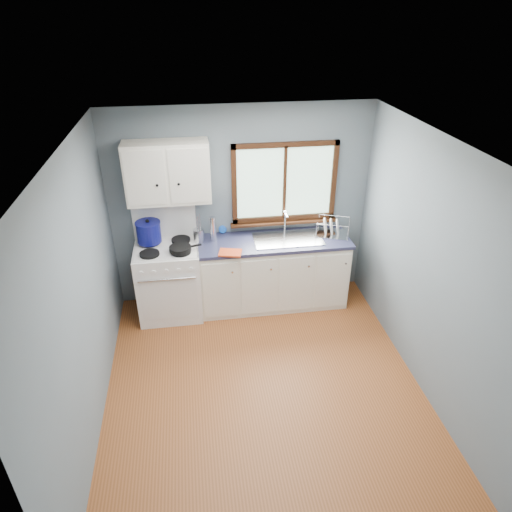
{
  "coord_description": "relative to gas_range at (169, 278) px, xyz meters",
  "views": [
    {
      "loc": [
        -0.59,
        -3.4,
        3.51
      ],
      "look_at": [
        0.05,
        0.9,
        1.05
      ],
      "focal_mm": 32.0,
      "sensor_mm": 36.0,
      "label": 1
    }
  ],
  "objects": [
    {
      "name": "wall_front",
      "position": [
        0.95,
        -3.28,
        0.76
      ],
      "size": [
        3.2,
        0.02,
        2.5
      ],
      "primitive_type": "cube",
      "color": "slate",
      "rests_on": "ground"
    },
    {
      "name": "countertop",
      "position": [
        1.31,
        0.02,
        0.41
      ],
      "size": [
        1.89,
        0.64,
        0.04
      ],
      "primitive_type": "cube",
      "color": "#21233E",
      "rests_on": "base_cabinets"
    },
    {
      "name": "upper_cabinets",
      "position": [
        0.1,
        0.15,
        1.31
      ],
      "size": [
        0.95,
        0.35,
        0.7
      ],
      "color": "white",
      "rests_on": "wall_back"
    },
    {
      "name": "floor",
      "position": [
        0.95,
        -1.47,
        -0.5
      ],
      "size": [
        3.2,
        3.6,
        0.02
      ],
      "primitive_type": "cube",
      "color": "#965025",
      "rests_on": "ground"
    },
    {
      "name": "ceiling",
      "position": [
        0.95,
        -1.47,
        2.02
      ],
      "size": [
        3.2,
        3.6,
        0.02
      ],
      "primitive_type": "cube",
      "color": "white",
      "rests_on": "wall_back"
    },
    {
      "name": "dish_rack",
      "position": [
        2.06,
        0.06,
        0.48
      ],
      "size": [
        0.49,
        0.43,
        0.21
      ],
      "rotation": [
        0.0,
        0.0,
        -0.37
      ],
      "color": "silver",
      "rests_on": "countertop"
    },
    {
      "name": "dish_towel",
      "position": [
        0.75,
        -0.24,
        0.44
      ],
      "size": [
        0.3,
        0.24,
        0.02
      ],
      "primitive_type": "cube",
      "rotation": [
        0.0,
        0.0,
        -0.24
      ],
      "color": "#C7431C",
      "rests_on": "countertop"
    },
    {
      "name": "sink",
      "position": [
        1.49,
        0.02,
        0.37
      ],
      "size": [
        0.84,
        0.46,
        0.44
      ],
      "color": "silver",
      "rests_on": "countertop"
    },
    {
      "name": "skillet",
      "position": [
        0.18,
        -0.16,
        0.49
      ],
      "size": [
        0.41,
        0.31,
        0.05
      ],
      "rotation": [
        0.0,
        0.0,
        0.26
      ],
      "color": "black",
      "rests_on": "gas_range"
    },
    {
      "name": "window",
      "position": [
        1.48,
        0.3,
        0.98
      ],
      "size": [
        1.36,
        0.1,
        1.03
      ],
      "color": "#9EC6A8",
      "rests_on": "wall_back"
    },
    {
      "name": "wall_left",
      "position": [
        -0.66,
        -1.47,
        0.76
      ],
      "size": [
        0.02,
        3.6,
        2.5
      ],
      "primitive_type": "cube",
      "color": "slate",
      "rests_on": "ground"
    },
    {
      "name": "soap_bottle",
      "position": [
        0.71,
        0.28,
        0.55
      ],
      "size": [
        0.11,
        0.11,
        0.25
      ],
      "primitive_type": "imported",
      "rotation": [
        0.0,
        0.0,
        0.18
      ],
      "color": "blue",
      "rests_on": "countertop"
    },
    {
      "name": "gas_range",
      "position": [
        0.0,
        0.0,
        0.0
      ],
      "size": [
        0.76,
        0.69,
        1.36
      ],
      "color": "white",
      "rests_on": "floor"
    },
    {
      "name": "utensil_crock",
      "position": [
        0.4,
        0.11,
        0.51
      ],
      "size": [
        0.14,
        0.14,
        0.42
      ],
      "rotation": [
        0.0,
        0.0,
        -0.11
      ],
      "color": "silver",
      "rests_on": "countertop"
    },
    {
      "name": "thermos",
      "position": [
        0.57,
        0.11,
        0.58
      ],
      "size": [
        0.09,
        0.09,
        0.31
      ],
      "primitive_type": "cylinder",
      "rotation": [
        0.0,
        0.0,
        -0.22
      ],
      "color": "silver",
      "rests_on": "countertop"
    },
    {
      "name": "stockpot",
      "position": [
        -0.19,
        0.13,
        0.6
      ],
      "size": [
        0.3,
        0.3,
        0.29
      ],
      "rotation": [
        0.0,
        0.0,
        0.0
      ],
      "color": "navy",
      "rests_on": "gas_range"
    },
    {
      "name": "wall_back",
      "position": [
        0.95,
        0.34,
        0.76
      ],
      "size": [
        3.2,
        0.02,
        2.5
      ],
      "primitive_type": "cube",
      "color": "slate",
      "rests_on": "ground"
    },
    {
      "name": "wall_right",
      "position": [
        2.56,
        -1.47,
        0.76
      ],
      "size": [
        0.02,
        3.6,
        2.5
      ],
      "primitive_type": "cube",
      "color": "slate",
      "rests_on": "ground"
    },
    {
      "name": "base_cabinets",
      "position": [
        1.31,
        0.02,
        -0.08
      ],
      "size": [
        1.85,
        0.6,
        0.88
      ],
      "color": "white",
      "rests_on": "floor"
    }
  ]
}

